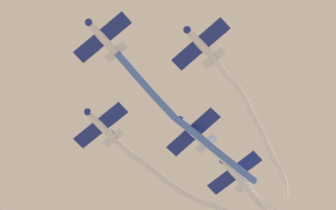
# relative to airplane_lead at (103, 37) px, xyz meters

# --- Properties ---
(airplane_lead) EXTENTS (6.21, 8.00, 2.01)m
(airplane_lead) POSITION_rel_airplane_lead_xyz_m (0.00, 0.00, 0.00)
(airplane_lead) COLOR silver
(smoke_trail_lead) EXTENTS (23.16, 8.31, 3.43)m
(smoke_trail_lead) POSITION_rel_airplane_lead_xyz_m (-13.63, -5.49, -1.17)
(smoke_trail_lead) COLOR #4C75DB
(airplane_left_wing) EXTENTS (6.23, 8.07, 2.01)m
(airplane_left_wing) POSITION_rel_airplane_lead_xyz_m (-11.06, 4.36, -0.40)
(airplane_left_wing) COLOR silver
(smoke_trail_left_wing) EXTENTS (18.53, 14.85, 2.79)m
(smoke_trail_left_wing) POSITION_rel_airplane_lead_xyz_m (-23.08, -3.23, 0.69)
(smoke_trail_left_wing) COLOR white
(airplane_right_wing) EXTENTS (6.21, 8.01, 2.01)m
(airplane_right_wing) POSITION_rel_airplane_lead_xyz_m (-4.37, -11.07, 0.30)
(airplane_right_wing) COLOR silver
(smoke_trail_right_wing) EXTENTS (21.78, 5.84, 3.50)m
(smoke_trail_right_wing) POSITION_rel_airplane_lead_xyz_m (-17.37, -15.52, 1.51)
(smoke_trail_right_wing) COLOR white
(airplane_slot) EXTENTS (6.24, 8.11, 2.01)m
(airplane_slot) POSITION_rel_airplane_lead_xyz_m (-15.43, -6.71, -0.20)
(airplane_slot) COLOR silver
(airplane_trail) EXTENTS (6.22, 8.03, 2.01)m
(airplane_trail) POSITION_rel_airplane_lead_xyz_m (-23.15, -10.05, 0.40)
(airplane_trail) COLOR silver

